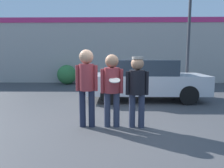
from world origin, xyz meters
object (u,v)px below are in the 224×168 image
object	(u,v)px
parked_car_near	(146,80)
shrub	(67,75)
person_left	(87,81)
person_middle_with_frisbee	(112,84)
person_right	(137,85)

from	to	relation	value
parked_car_near	shrub	bearing A→B (deg)	132.05
person_left	shrub	world-z (taller)	person_left
person_middle_with_frisbee	parked_car_near	distance (m)	3.41
person_left	person_middle_with_frisbee	world-z (taller)	person_left
person_left	shrub	bearing A→B (deg)	106.10
person_left	person_middle_with_frisbee	size ratio (longest dim) A/B	1.06
person_left	person_right	world-z (taller)	person_left
person_middle_with_frisbee	person_left	bearing A→B (deg)	-179.53
person_middle_with_frisbee	person_right	world-z (taller)	person_middle_with_frisbee
person_right	parked_car_near	distance (m)	3.26
person_left	parked_car_near	bearing A→B (deg)	60.28
person_left	shrub	xyz separation A→B (m)	(-2.20, 7.63, -0.55)
shrub	person_middle_with_frisbee	bearing A→B (deg)	-69.87
person_left	person_right	bearing A→B (deg)	-0.76
person_left	parked_car_near	world-z (taller)	person_left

